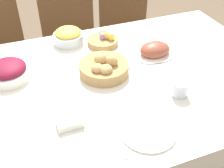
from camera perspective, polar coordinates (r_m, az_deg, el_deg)
The scene contains 14 objects.
dining_table at distance 1.65m, azimuth -1.32°, elevation -9.84°, with size 1.88×1.12×0.76m.
chair_far_center at distance 2.25m, azimuth -8.27°, elevation 8.71°, with size 0.45×0.45×0.97m.
chair_far_right at distance 2.39m, azimuth 3.24°, elevation 10.83°, with size 0.44×0.44×0.97m.
bread_basket at distance 1.43m, azimuth -1.66°, elevation 3.48°, with size 0.25×0.25×0.11m.
egg_basket at distance 1.69m, azimuth -1.75°, elevation 8.95°, with size 0.18×0.18×0.08m.
ham_platter at distance 1.60m, azimuth 8.68°, elevation 6.72°, with size 0.27×0.19×0.09m.
beet_salad_bowl at distance 1.48m, azimuth -20.41°, elevation 2.45°, with size 0.22×0.22×0.09m.
pineapple_bowl at distance 1.71m, azimuth -8.88°, elevation 9.62°, with size 0.18×0.18×0.09m.
dinner_plate at distance 1.15m, azimuth 7.31°, elevation -9.36°, with size 0.23×0.23×0.01m.
fork at distance 1.11m, azimuth 0.69°, elevation -11.43°, with size 0.02×0.19×0.00m.
knife at distance 1.21m, azimuth 13.30°, elevation -7.51°, with size 0.02×0.19×0.00m.
spoon at distance 1.23m, azimuth 14.49°, elevation -7.12°, with size 0.02×0.19×0.00m.
drinking_cup at distance 1.33m, azimuth 13.61°, elevation -0.87°, with size 0.08×0.08×0.07m.
butter_dish at distance 1.17m, azimuth -8.55°, elevation -7.77°, with size 0.11×0.07×0.03m.
Camera 1 is at (-0.36, -1.05, 1.61)m, focal length 45.00 mm.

